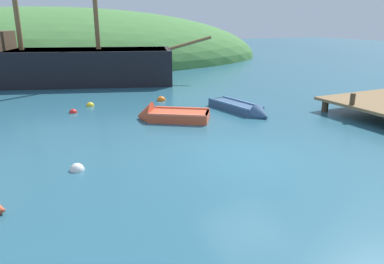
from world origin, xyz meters
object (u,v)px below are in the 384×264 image
object	(u,v)px
buoy_white	(77,170)
rowboat_outer_right	(167,117)
rowboat_near_dock	(243,110)
sailing_ship	(57,71)
buoy_orange	(161,101)
buoy_red	(73,113)
buoy_yellow	(90,106)

from	to	relation	value
buoy_white	rowboat_outer_right	bearing A→B (deg)	42.54
rowboat_near_dock	rowboat_outer_right	xyz separation A→B (m)	(-3.46, 0.26, 0.02)
sailing_ship	buoy_orange	distance (m)	8.62
buoy_red	buoy_yellow	world-z (taller)	buoy_yellow
rowboat_outer_right	sailing_ship	bearing A→B (deg)	-40.99
buoy_white	sailing_ship	bearing A→B (deg)	85.63
rowboat_near_dock	buoy_orange	bearing A→B (deg)	-156.05
sailing_ship	buoy_white	size ratio (longest dim) A/B	42.69
rowboat_outer_right	buoy_white	bearing A→B (deg)	76.61
buoy_yellow	buoy_orange	bearing A→B (deg)	-5.56
rowboat_outer_right	buoy_red	bearing A→B (deg)	-7.02
sailing_ship	buoy_red	bearing A→B (deg)	-73.07
rowboat_near_dock	buoy_red	distance (m)	7.36
buoy_white	rowboat_near_dock	bearing A→B (deg)	24.81
rowboat_outer_right	buoy_orange	world-z (taller)	rowboat_outer_right
rowboat_near_dock	buoy_orange	xyz separation A→B (m)	(-2.34, 3.75, -0.10)
sailing_ship	buoy_red	distance (m)	8.28
rowboat_near_dock	rowboat_outer_right	world-z (taller)	rowboat_outer_right
sailing_ship	buoy_yellow	world-z (taller)	sailing_ship
rowboat_near_dock	buoy_yellow	distance (m)	7.07
buoy_red	sailing_ship	bearing A→B (deg)	88.05
buoy_orange	sailing_ship	bearing A→B (deg)	118.25
buoy_orange	buoy_white	bearing A→B (deg)	-125.66
sailing_ship	buoy_red	world-z (taller)	sailing_ship
rowboat_near_dock	buoy_red	xyz separation A→B (m)	(-6.69, 3.08, -0.10)
buoy_white	buoy_orange	world-z (taller)	buoy_orange
sailing_ship	buoy_yellow	size ratio (longest dim) A/B	45.21
rowboat_outer_right	buoy_white	xyz separation A→B (m)	(-4.08, -3.75, -0.11)
buoy_red	buoy_white	world-z (taller)	buoy_white
rowboat_outer_right	buoy_red	distance (m)	4.29
buoy_red	buoy_orange	xyz separation A→B (m)	(4.34, 0.68, 0.00)
buoy_red	buoy_white	bearing A→B (deg)	-97.39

